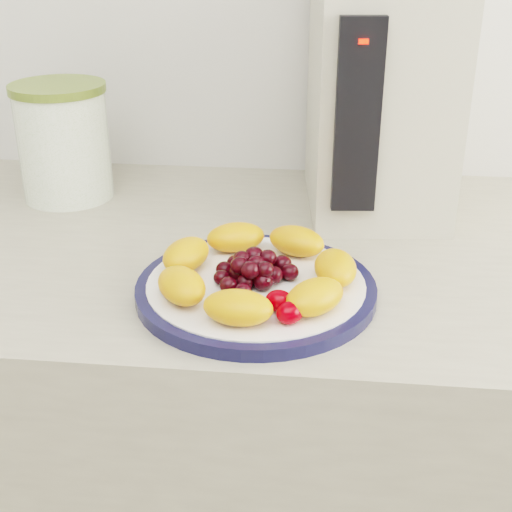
# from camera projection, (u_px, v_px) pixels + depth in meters

# --- Properties ---
(counter) EXTENTS (3.50, 0.60, 0.90)m
(counter) POSITION_uv_depth(u_px,v_px,m) (207.00, 492.00, 1.15)
(counter) COLOR #A9A38C
(counter) RESTS_ON floor
(cabinet_face) EXTENTS (3.48, 0.58, 0.84)m
(cabinet_face) POSITION_uv_depth(u_px,v_px,m) (208.00, 506.00, 1.16)
(cabinet_face) COLOR #7D6149
(cabinet_face) RESTS_ON floor
(plate_rim) EXTENTS (0.27, 0.27, 0.01)m
(plate_rim) POSITION_uv_depth(u_px,v_px,m) (256.00, 290.00, 0.81)
(plate_rim) COLOR #13163A
(plate_rim) RESTS_ON counter
(plate_face) EXTENTS (0.25, 0.25, 0.02)m
(plate_face) POSITION_uv_depth(u_px,v_px,m) (256.00, 289.00, 0.81)
(plate_face) COLOR white
(plate_face) RESTS_ON counter
(canister) EXTENTS (0.18, 0.18, 0.16)m
(canister) POSITION_uv_depth(u_px,v_px,m) (64.00, 146.00, 1.07)
(canister) COLOR #427313
(canister) RESTS_ON counter
(canister_lid) EXTENTS (0.19, 0.19, 0.01)m
(canister_lid) POSITION_uv_depth(u_px,v_px,m) (57.00, 88.00, 1.03)
(canister_lid) COLOR olive
(canister_lid) RESTS_ON canister
(appliance_body) EXTENTS (0.21, 0.28, 0.32)m
(appliance_body) POSITION_uv_depth(u_px,v_px,m) (379.00, 96.00, 1.00)
(appliance_body) COLOR beige
(appliance_body) RESTS_ON counter
(appliance_panel) EXTENTS (0.06, 0.02, 0.24)m
(appliance_panel) POSITION_uv_depth(u_px,v_px,m) (358.00, 118.00, 0.88)
(appliance_panel) COLOR black
(appliance_panel) RESTS_ON appliance_body
(appliance_led) EXTENTS (0.01, 0.01, 0.01)m
(appliance_led) POSITION_uv_depth(u_px,v_px,m) (364.00, 41.00, 0.83)
(appliance_led) COLOR #FF0C05
(appliance_led) RESTS_ON appliance_panel
(fruit_plate) EXTENTS (0.24, 0.23, 0.03)m
(fruit_plate) POSITION_uv_depth(u_px,v_px,m) (257.00, 270.00, 0.80)
(fruit_plate) COLOR orange
(fruit_plate) RESTS_ON plate_face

